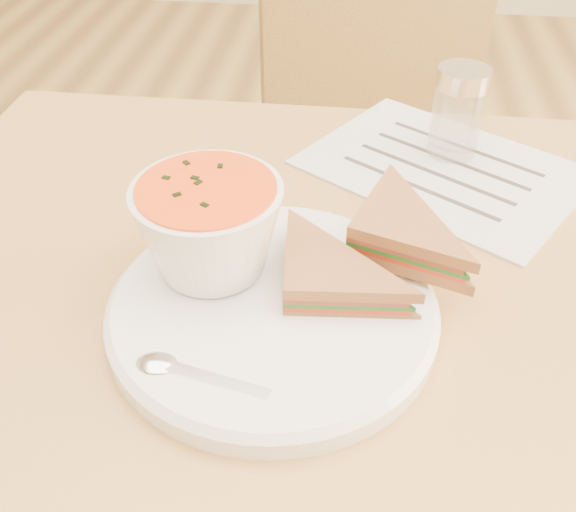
% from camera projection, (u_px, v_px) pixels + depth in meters
% --- Properties ---
extents(chair_far, '(0.56, 0.56, 0.98)m').
position_uv_depth(chair_far, '(406.00, 188.00, 1.14)').
color(chair_far, brown).
rests_on(chair_far, floor).
extents(plate, '(0.34, 0.34, 0.02)m').
position_uv_depth(plate, '(273.00, 310.00, 0.52)').
color(plate, white).
rests_on(plate, dining_table).
extents(soup_bowl, '(0.14, 0.14, 0.08)m').
position_uv_depth(soup_bowl, '(210.00, 232.00, 0.52)').
color(soup_bowl, white).
rests_on(soup_bowl, plate).
extents(sandwich_half_a, '(0.11, 0.11, 0.03)m').
position_uv_depth(sandwich_half_a, '(283.00, 306.00, 0.49)').
color(sandwich_half_a, '#A7643B').
rests_on(sandwich_half_a, plate).
extents(sandwich_half_b, '(0.14, 0.14, 0.03)m').
position_uv_depth(sandwich_half_b, '(346.00, 243.00, 0.53)').
color(sandwich_half_b, '#A7643B').
rests_on(sandwich_half_b, plate).
extents(spoon, '(0.16, 0.06, 0.01)m').
position_uv_depth(spoon, '(216.00, 381.00, 0.45)').
color(spoon, silver).
rests_on(spoon, plate).
extents(paper_menu, '(0.35, 0.32, 0.00)m').
position_uv_depth(paper_menu, '(442.00, 168.00, 0.70)').
color(paper_menu, silver).
rests_on(paper_menu, dining_table).
extents(condiment_shaker, '(0.06, 0.06, 0.10)m').
position_uv_depth(condiment_shaker, '(457.00, 114.00, 0.69)').
color(condiment_shaker, silver).
rests_on(condiment_shaker, dining_table).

